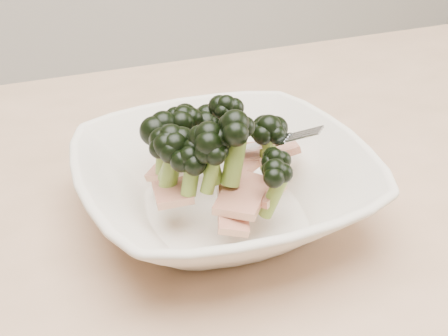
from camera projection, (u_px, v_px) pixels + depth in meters
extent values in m
cube|color=tan|center=(198.00, 241.00, 0.58)|extent=(1.20, 0.80, 0.04)
cylinder|color=tan|center=(408.00, 231.00, 1.22)|extent=(0.06, 0.06, 0.71)
imported|color=beige|center=(224.00, 185.00, 0.56)|extent=(0.27, 0.27, 0.06)
cylinder|color=olive|center=(211.00, 173.00, 0.52)|extent=(0.02, 0.02, 0.04)
ellipsoid|color=black|center=(211.00, 149.00, 0.51)|extent=(0.03, 0.03, 0.02)
cylinder|color=olive|center=(268.00, 152.00, 0.57)|extent=(0.02, 0.02, 0.04)
ellipsoid|color=black|center=(269.00, 127.00, 0.56)|extent=(0.04, 0.04, 0.03)
cylinder|color=olive|center=(209.00, 162.00, 0.52)|extent=(0.02, 0.02, 0.04)
ellipsoid|color=black|center=(209.00, 135.00, 0.51)|extent=(0.04, 0.04, 0.03)
cylinder|color=olive|center=(226.00, 130.00, 0.55)|extent=(0.02, 0.02, 0.04)
ellipsoid|color=black|center=(226.00, 105.00, 0.54)|extent=(0.03, 0.03, 0.02)
cylinder|color=olive|center=(208.00, 142.00, 0.61)|extent=(0.02, 0.02, 0.05)
ellipsoid|color=black|center=(207.00, 117.00, 0.60)|extent=(0.04, 0.04, 0.03)
cylinder|color=olive|center=(172.00, 163.00, 0.54)|extent=(0.03, 0.03, 0.04)
ellipsoid|color=black|center=(171.00, 137.00, 0.53)|extent=(0.04, 0.04, 0.03)
cylinder|color=olive|center=(165.00, 154.00, 0.58)|extent=(0.02, 0.02, 0.05)
ellipsoid|color=black|center=(163.00, 125.00, 0.56)|extent=(0.04, 0.04, 0.03)
cylinder|color=olive|center=(194.00, 170.00, 0.53)|extent=(0.02, 0.02, 0.04)
ellipsoid|color=black|center=(193.00, 148.00, 0.52)|extent=(0.03, 0.03, 0.02)
cylinder|color=olive|center=(171.00, 171.00, 0.54)|extent=(0.03, 0.02, 0.05)
ellipsoid|color=black|center=(169.00, 142.00, 0.53)|extent=(0.04, 0.04, 0.03)
cylinder|color=olive|center=(274.00, 176.00, 0.54)|extent=(0.02, 0.02, 0.03)
ellipsoid|color=black|center=(275.00, 158.00, 0.53)|extent=(0.03, 0.03, 0.02)
cylinder|color=olive|center=(184.00, 142.00, 0.58)|extent=(0.02, 0.02, 0.05)
ellipsoid|color=black|center=(183.00, 116.00, 0.57)|extent=(0.03, 0.03, 0.03)
cylinder|color=olive|center=(182.00, 146.00, 0.58)|extent=(0.01, 0.02, 0.03)
ellipsoid|color=black|center=(182.00, 128.00, 0.57)|extent=(0.03, 0.03, 0.02)
cylinder|color=olive|center=(191.00, 178.00, 0.52)|extent=(0.02, 0.02, 0.03)
ellipsoid|color=black|center=(190.00, 158.00, 0.51)|extent=(0.03, 0.03, 0.03)
cylinder|color=olive|center=(234.00, 139.00, 0.58)|extent=(0.01, 0.01, 0.04)
ellipsoid|color=black|center=(234.00, 117.00, 0.57)|extent=(0.03, 0.03, 0.02)
cylinder|color=olive|center=(235.00, 157.00, 0.52)|extent=(0.03, 0.03, 0.05)
ellipsoid|color=black|center=(235.00, 124.00, 0.51)|extent=(0.04, 0.04, 0.03)
cylinder|color=olive|center=(230.00, 139.00, 0.60)|extent=(0.02, 0.02, 0.04)
ellipsoid|color=black|center=(230.00, 118.00, 0.59)|extent=(0.03, 0.03, 0.03)
cylinder|color=olive|center=(273.00, 196.00, 0.52)|extent=(0.02, 0.02, 0.04)
ellipsoid|color=black|center=(275.00, 170.00, 0.51)|extent=(0.03, 0.03, 0.03)
cube|color=maroon|center=(233.00, 210.00, 0.52)|extent=(0.04, 0.06, 0.02)
cube|color=maroon|center=(239.00, 202.00, 0.52)|extent=(0.05, 0.05, 0.01)
cube|color=maroon|center=(274.00, 153.00, 0.60)|extent=(0.05, 0.03, 0.02)
cube|color=maroon|center=(173.00, 193.00, 0.54)|extent=(0.04, 0.04, 0.01)
cube|color=maroon|center=(253.00, 188.00, 0.54)|extent=(0.06, 0.06, 0.01)
cube|color=maroon|center=(250.00, 159.00, 0.58)|extent=(0.06, 0.05, 0.01)
cube|color=maroon|center=(170.00, 164.00, 0.59)|extent=(0.05, 0.05, 0.02)
cube|color=maroon|center=(248.00, 154.00, 0.59)|extent=(0.04, 0.05, 0.01)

